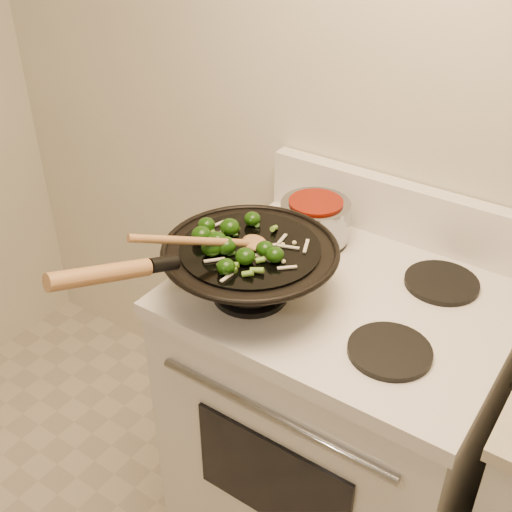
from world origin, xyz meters
The scene contains 5 objects.
stove centered at (-0.19, 1.17, 0.47)m, with size 0.78×0.67×1.08m.
wok centered at (-0.37, 1.01, 1.00)m, with size 0.41×0.67×0.26m.
stirfry centered at (-0.41, 0.99, 1.07)m, with size 0.28×0.25×0.04m.
wooden_spoon centered at (-0.40, 0.96, 1.09)m, with size 0.19×0.30×0.11m.
saucepan centered at (-0.37, 1.32, 0.99)m, with size 0.18×0.29×0.11m.
Camera 1 is at (0.33, 0.02, 1.84)m, focal length 45.00 mm.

